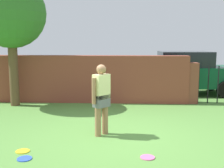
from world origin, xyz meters
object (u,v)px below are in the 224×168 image
person (101,96)px  frisbee_pink (148,157)px  car (184,73)px  tree (11,14)px  frisbee_yellow (23,151)px  frisbee_blue (24,159)px

person → frisbee_pink: person is taller
person → car: car is taller
tree → car: tree is taller
tree → frisbee_yellow: (1.69, -3.99, -2.98)m
frisbee_blue → car: bearing=58.0°
tree → person: (3.15, -2.91, -2.09)m
person → frisbee_yellow: bearing=-11.1°
tree → frisbee_pink: bearing=-45.5°
car → frisbee_blue: size_ratio=15.77×
frisbee_pink → tree: bearing=134.5°
frisbee_yellow → frisbee_blue: 0.39m
tree → frisbee_pink: (4.10, -4.17, -2.98)m
tree → person: tree is taller
tree → frisbee_yellow: 5.26m
person → car: (2.92, 5.31, -0.04)m
tree → person: 4.77m
frisbee_pink → car: bearing=73.4°
car → frisbee_yellow: size_ratio=15.77×
tree → frisbee_yellow: size_ratio=15.35×
frisbee_blue → frisbee_pink: 2.25m
tree → car: bearing=21.6°
person → frisbee_pink: size_ratio=6.00×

